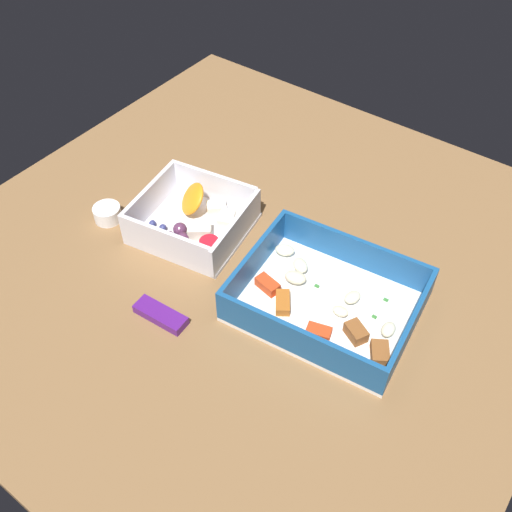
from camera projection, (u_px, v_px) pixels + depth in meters
The scene contains 5 objects.
table_surface at pixel (252, 260), 79.74cm from camera, with size 80.00×80.00×2.00cm, color brown.
pasta_container at pixel (326, 300), 71.59cm from camera, with size 23.33×19.26×5.20cm.
fruit_bowl at pixel (194, 221), 80.98cm from camera, with size 16.75×15.93×5.38cm.
candy_bar at pixel (161, 315), 71.22cm from camera, with size 7.00×2.40×1.20cm, color #51197A.
paper_cup_liner at pixel (107, 213), 83.09cm from camera, with size 3.95×3.95×2.19cm, color white.
Camera 1 is at (-32.61, 43.26, 59.52)cm, focal length 40.62 mm.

